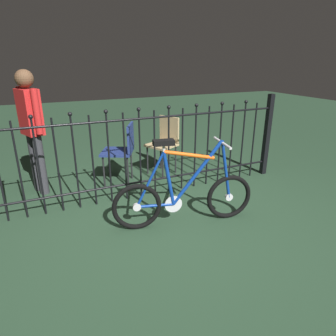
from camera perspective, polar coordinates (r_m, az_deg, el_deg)
The scene contains 6 objects.
ground_plane at distance 3.09m, azimuth 0.43°, elevation -11.28°, with size 20.00×20.00×0.00m, color #243E2A.
iron_fence at distance 3.54m, azimuth -5.76°, elevation 3.11°, with size 3.85×0.07×1.16m.
bicycle at distance 3.02m, azimuth 3.16°, elevation -5.37°, with size 1.45×0.43×0.91m.
chair_navy at distance 4.00m, azimuth -8.68°, elevation 3.87°, with size 0.53×0.53×0.82m.
chair_tan at distance 4.36m, azimuth -0.61°, elevation 5.45°, with size 0.49×0.49×0.83m.
person_visitor at distance 3.94m, azimuth -24.69°, elevation 7.75°, with size 0.28×0.45×1.51m.
Camera 1 is at (-1.09, -2.40, 1.63)m, focal length 31.82 mm.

